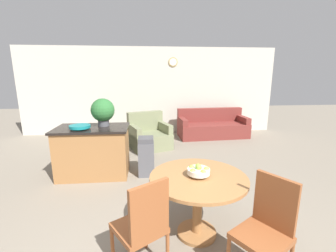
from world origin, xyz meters
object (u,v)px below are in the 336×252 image
at_px(dining_chair_near_right, 267,225).
at_px(fruit_bowl, 198,171).
at_px(dining_chair_near_left, 143,224).
at_px(potted_plant, 103,111).
at_px(trash_bin, 146,156).
at_px(dining_table, 198,190).
at_px(couch, 212,127).
at_px(kitchen_island, 94,151).
at_px(armchair, 149,136).
at_px(teal_bowl, 80,127).

height_order(dining_chair_near_right, fruit_bowl, dining_chair_near_right).
bearing_deg(fruit_bowl, dining_chair_near_left, -141.41).
height_order(dining_chair_near_left, potted_plant, potted_plant).
distance_m(potted_plant, trash_bin, 1.16).
bearing_deg(trash_bin, fruit_bowl, -70.73).
xyz_separation_m(dining_table, potted_plant, (-1.37, 1.90, 0.63)).
bearing_deg(couch, dining_table, -111.98).
bearing_deg(trash_bin, dining_chair_near_right, -64.92).
xyz_separation_m(kitchen_island, trash_bin, (0.97, -0.10, -0.10)).
height_order(dining_table, dining_chair_near_left, dining_chair_near_left).
relative_size(dining_chair_near_left, trash_bin, 1.34).
height_order(dining_chair_near_left, couch, dining_chair_near_left).
distance_m(dining_chair_near_right, fruit_bowl, 0.83).
height_order(dining_chair_near_right, armchair, dining_chair_near_right).
bearing_deg(dining_table, kitchen_island, 131.06).
bearing_deg(couch, fruit_bowl, -111.99).
relative_size(teal_bowl, trash_bin, 0.49).
distance_m(dining_chair_near_right, armchair, 4.09).
distance_m(dining_table, kitchen_island, 2.39).
bearing_deg(dining_table, couch, 71.60).
bearing_deg(couch, teal_bowl, -144.11).
xyz_separation_m(dining_table, fruit_bowl, (-0.00, 0.00, 0.23)).
bearing_deg(dining_chair_near_right, teal_bowl, 11.58).
xyz_separation_m(dining_chair_near_left, kitchen_island, (-0.95, 2.29, -0.07)).
bearing_deg(couch, armchair, -158.31).
relative_size(dining_chair_near_right, teal_bowl, 2.72).
relative_size(dining_chair_near_left, potted_plant, 1.90).
distance_m(trash_bin, couch, 3.26).
bearing_deg(dining_chair_near_right, dining_table, 5.76).
distance_m(dining_chair_near_left, dining_chair_near_right, 1.11).
xyz_separation_m(dining_chair_near_right, kitchen_island, (-2.06, 2.41, -0.07)).
bearing_deg(couch, dining_chair_near_right, -104.38).
relative_size(dining_chair_near_right, fruit_bowl, 3.87).
distance_m(dining_chair_near_right, trash_bin, 2.56).
distance_m(fruit_bowl, kitchen_island, 2.41).
bearing_deg(couch, kitchen_island, -144.08).
height_order(potted_plant, armchair, potted_plant).
distance_m(dining_table, fruit_bowl, 0.23).
height_order(kitchen_island, trash_bin, kitchen_island).
distance_m(kitchen_island, teal_bowl, 0.55).
distance_m(teal_bowl, couch, 4.14).
bearing_deg(potted_plant, teal_bowl, -146.38).
xyz_separation_m(dining_table, dining_chair_near_right, (0.49, -0.61, -0.04)).
height_order(fruit_bowl, couch, fruit_bowl).
bearing_deg(teal_bowl, dining_chair_near_left, -62.43).
distance_m(kitchen_island, armchair, 1.87).
bearing_deg(dining_chair_near_right, potted_plant, 3.72).
distance_m(dining_chair_near_left, trash_bin, 2.20).
relative_size(fruit_bowl, couch, 0.12).
xyz_separation_m(dining_chair_near_right, armchair, (-1.01, 3.96, -0.23)).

